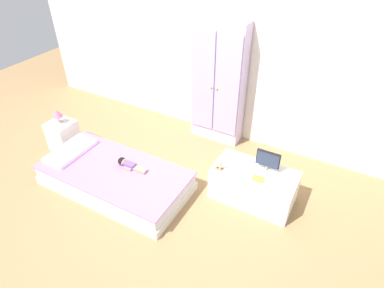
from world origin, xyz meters
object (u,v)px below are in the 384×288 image
table_lamp (57,114)px  wardrobe (219,84)px  nightstand (63,135)px  doll (127,164)px  tv_stand (253,185)px  rocking_horse_toy (219,165)px  book_yellow (258,179)px  tv_monitor (268,160)px  bed (115,178)px

table_lamp → wardrobe: (1.74, 1.27, 0.31)m
nightstand → table_lamp: table_lamp is taller
doll → nightstand: bearing=172.8°
tv_stand → rocking_horse_toy: bearing=-156.9°
table_lamp → book_yellow: size_ratio=1.58×
doll → nightstand: 1.26m
doll → tv_stand: tv_stand is taller
wardrobe → tv_monitor: (1.01, -0.87, -0.29)m
table_lamp → tv_monitor: bearing=8.2°
bed → rocking_horse_toy: (1.15, 0.44, 0.35)m
doll → tv_stand: size_ratio=0.43×
nightstand → tv_monitor: size_ratio=1.55×
doll → wardrobe: 1.60m
bed → book_yellow: (1.58, 0.49, 0.29)m
doll → nightstand: (-1.25, 0.16, -0.10)m
tv_stand → tv_monitor: tv_monitor is taller
rocking_horse_toy → book_yellow: (0.43, 0.05, -0.05)m
bed → nightstand: 1.18m
nightstand → table_lamp: bearing=90.0°
tv_monitor → rocking_horse_toy: size_ratio=2.03×
book_yellow → tv_stand: bearing=122.5°
doll → book_yellow: book_yellow is taller
nightstand → tv_monitor: bearing=8.2°
wardrobe → tv_monitor: size_ratio=6.49×
tv_monitor → table_lamp: bearing=-171.8°
tv_monitor → doll: bearing=-159.9°
table_lamp → rocking_horse_toy: (2.29, 0.16, -0.06)m
tv_monitor → book_yellow: size_ratio=2.11×
nightstand → book_yellow: 2.74m
bed → wardrobe: size_ratio=1.05×
bed → tv_stand: 1.63m
nightstand → rocking_horse_toy: bearing=3.9°
book_yellow → rocking_horse_toy: bearing=-173.8°
nightstand → tv_monitor: 2.80m
nightstand → book_yellow: book_yellow is taller
bed → tv_stand: (1.51, 0.60, 0.08)m
doll → book_yellow: 1.53m
nightstand → tv_monitor: tv_monitor is taller
tv_monitor → rocking_horse_toy: tv_monitor is taller
table_lamp → wardrobe: bearing=36.0°
bed → doll: (0.10, 0.13, 0.17)m
nightstand → tv_stand: 2.67m
tv_stand → bed: bearing=-158.5°
tv_stand → rocking_horse_toy: rocking_horse_toy is taller
doll → table_lamp: size_ratio=2.01×
table_lamp → rocking_horse_toy: bearing=3.9°
table_lamp → tv_stand: (2.66, 0.31, -0.33)m
table_lamp → wardrobe: 2.17m
bed → book_yellow: bearing=17.2°
tv_stand → rocking_horse_toy: 0.48m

